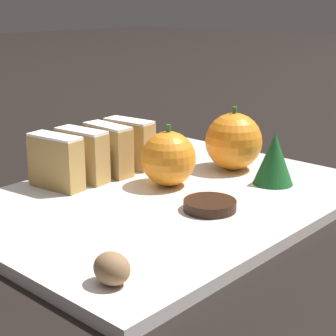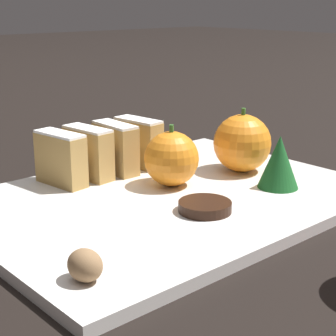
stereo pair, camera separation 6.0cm
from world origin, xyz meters
TOP-DOWN VIEW (x-y plane):
  - ground_plane at (0.00, 0.00)m, footprint 6.00×6.00m
  - serving_platter at (0.00, 0.00)m, footprint 0.31×0.43m
  - stollen_slice_front at (-0.11, -0.07)m, footprint 0.07×0.03m
  - stollen_slice_second at (-0.11, -0.03)m, footprint 0.07×0.03m
  - stollen_slice_third at (-0.10, 0.01)m, footprint 0.07×0.03m
  - stollen_slice_fourth at (-0.11, 0.05)m, footprint 0.07×0.03m
  - orange_near at (-0.01, 0.13)m, footprint 0.07×0.07m
  - orange_far at (-0.02, 0.02)m, footprint 0.06×0.06m
  - walnut at (0.10, -0.18)m, footprint 0.03×0.03m
  - chocolate_cookie at (0.06, -0.01)m, footprint 0.05×0.05m
  - evergreen_sprig at (0.06, 0.11)m, footprint 0.05×0.05m

SIDE VIEW (x-z plane):
  - ground_plane at x=0.00m, z-range 0.00..0.00m
  - serving_platter at x=0.00m, z-range 0.00..0.01m
  - chocolate_cookie at x=0.06m, z-range 0.01..0.02m
  - walnut at x=0.10m, z-range 0.01..0.04m
  - evergreen_sprig at x=0.06m, z-range 0.01..0.07m
  - stollen_slice_front at x=-0.11m, z-range 0.01..0.07m
  - stollen_slice_second at x=-0.11m, z-range 0.01..0.07m
  - stollen_slice_third at x=-0.10m, z-range 0.01..0.07m
  - stollen_slice_fourth at x=-0.11m, z-range 0.01..0.07m
  - orange_far at x=-0.02m, z-range 0.01..0.08m
  - orange_near at x=-0.01m, z-range 0.01..0.09m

